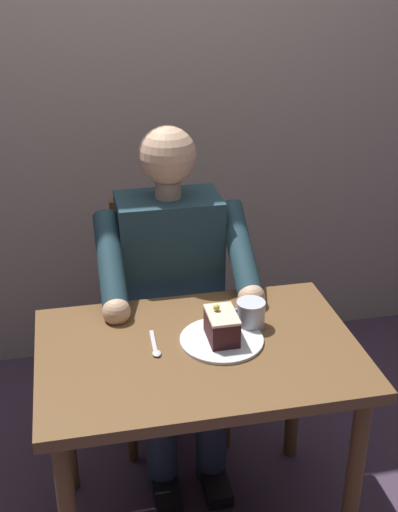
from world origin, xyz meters
The scene contains 8 objects.
cafe_rear_panel centered at (0.00, -1.19, 1.50)m, with size 6.40×0.12×3.00m, color #B8A696.
dining_table centered at (0.00, 0.00, 0.61)m, with size 0.95×0.64×0.71m.
chair centered at (0.00, -0.60, 0.51)m, with size 0.42×0.42×0.91m.
seated_person centered at (0.00, -0.43, 0.65)m, with size 0.53×0.58×1.24m.
dessert_plate centered at (-0.07, -0.02, 0.71)m, with size 0.25×0.25×0.01m, color white.
cake_slice centered at (-0.07, -0.02, 0.76)m, with size 0.09×0.13×0.11m.
coffee_cup centered at (-0.18, -0.08, 0.75)m, with size 0.12×0.09×0.09m.
dessert_spoon centered at (0.13, -0.02, 0.71)m, with size 0.03×0.14×0.01m.
Camera 1 is at (0.34, 1.61, 1.80)m, focal length 46.65 mm.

